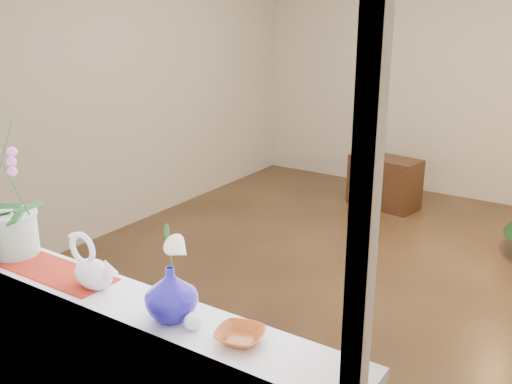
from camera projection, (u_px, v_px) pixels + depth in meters
ground at (350, 278)px, 4.39m from camera, size 5.00×5.00×0.00m
wall_back at (457, 71)px, 5.96m from camera, size 4.50×0.10×2.70m
wall_front at (69, 196)px, 1.99m from camera, size 4.50×0.10×2.70m
wall_left at (129, 81)px, 5.15m from camera, size 0.10×5.00×2.70m
windowsill at (108, 296)px, 2.23m from camera, size 2.20×0.26×0.04m
window_frame at (66, 94)px, 1.90m from camera, size 2.22×0.06×1.60m
runner at (45, 268)px, 2.42m from camera, size 0.70×0.20×0.01m
orchid_pot at (6, 184)px, 2.45m from camera, size 0.27×0.27×0.66m
swan at (92, 263)px, 2.22m from camera, size 0.25×0.13×0.21m
blue_vase at (171, 289)px, 2.00m from camera, size 0.28×0.28×0.23m
lily at (168, 237)px, 1.93m from camera, size 0.13×0.07×0.17m
paperweight at (193, 321)px, 1.95m from camera, size 0.08×0.08×0.06m
amber_dish at (240, 337)px, 1.88m from camera, size 0.17×0.17×0.03m
side_table at (384, 182)px, 5.90m from camera, size 0.75×0.47×0.52m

